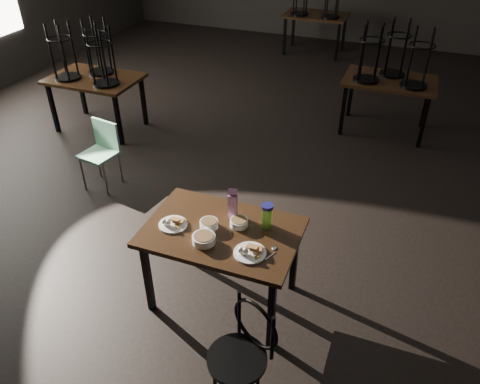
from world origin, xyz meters
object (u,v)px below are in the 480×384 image
at_px(main_table, 222,238).
at_px(school_chair, 102,148).
at_px(juice_carton, 233,204).
at_px(water_bottle, 267,215).
at_px(bentwood_chair, 244,348).

height_order(main_table, school_chair, school_chair).
distance_m(juice_carton, water_bottle, 0.29).
xyz_separation_m(main_table, juice_carton, (0.02, 0.19, 0.20)).
bearing_deg(water_bottle, juice_carton, 175.94).
bearing_deg(bentwood_chair, school_chair, 165.62).
height_order(water_bottle, school_chair, water_bottle).
height_order(juice_carton, school_chair, juice_carton).
bearing_deg(juice_carton, bentwood_chair, -64.89).
height_order(main_table, bentwood_chair, bentwood_chair).
bearing_deg(school_chair, juice_carton, -16.57).
distance_m(juice_carton, school_chair, 2.25).
bearing_deg(juice_carton, school_chair, 153.44).
bearing_deg(water_bottle, bentwood_chair, -80.23).
relative_size(water_bottle, school_chair, 0.27).
height_order(main_table, juice_carton, juice_carton).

